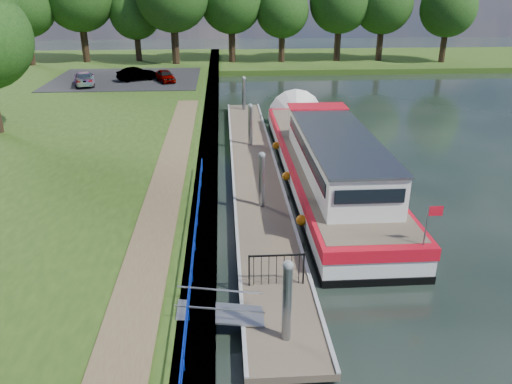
{
  "coord_description": "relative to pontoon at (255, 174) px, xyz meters",
  "views": [
    {
      "loc": [
        -1.6,
        -11.8,
        9.81
      ],
      "look_at": [
        -0.31,
        7.75,
        1.4
      ],
      "focal_mm": 35.0,
      "sensor_mm": 36.0,
      "label": 1
    }
  ],
  "objects": [
    {
      "name": "gate_panel",
      "position": [
        -0.0,
        -10.8,
        0.97
      ],
      "size": [
        1.85,
        0.05,
        1.15
      ],
      "color": "black",
      "rests_on": "ground"
    },
    {
      "name": "mooring_piles",
      "position": [
        0.0,
        0.0,
        1.1
      ],
      "size": [
        0.3,
        27.3,
        3.55
      ],
      "color": "gray",
      "rests_on": "ground"
    },
    {
      "name": "gangway",
      "position": [
        -1.85,
        -12.5,
        0.44
      ],
      "size": [
        2.58,
        1.0,
        0.92
      ],
      "color": "#A5A8AD",
      "rests_on": "ground"
    },
    {
      "name": "blue_fence",
      "position": [
        -2.75,
        -10.0,
        1.13
      ],
      "size": [
        0.04,
        18.04,
        0.72
      ],
      "color": "#0C2DBF",
      "rests_on": "riverbank"
    },
    {
      "name": "car_b",
      "position": [
        -9.73,
        23.86,
        1.26
      ],
      "size": [
        3.92,
        2.69,
        1.22
      ],
      "primitive_type": "imported",
      "rotation": [
        0.0,
        0.0,
        1.99
      ],
      "color": "#999999",
      "rests_on": "carpark"
    },
    {
      "name": "footpath",
      "position": [
        -4.4,
        -5.0,
        0.62
      ],
      "size": [
        1.6,
        40.0,
        0.05
      ],
      "primitive_type": "cube",
      "color": "brown",
      "rests_on": "riverbank"
    },
    {
      "name": "carpark",
      "position": [
        -11.0,
        25.0,
        0.62
      ],
      "size": [
        14.0,
        12.0,
        0.06
      ],
      "primitive_type": "cube",
      "color": "black",
      "rests_on": "riverbank"
    },
    {
      "name": "car_c",
      "position": [
        -14.18,
        21.88,
        1.27
      ],
      "size": [
        2.71,
        4.53,
        1.23
      ],
      "primitive_type": "imported",
      "rotation": [
        0.0,
        0.0,
        3.39
      ],
      "color": "#999999",
      "rests_on": "carpark"
    },
    {
      "name": "far_bank",
      "position": [
        12.0,
        39.0,
        0.12
      ],
      "size": [
        60.0,
        18.0,
        0.6
      ],
      "primitive_type": "cube",
      "color": "#284513",
      "rests_on": "ground"
    },
    {
      "name": "bank_edge",
      "position": [
        -2.55,
        2.0,
        0.2
      ],
      "size": [
        1.1,
        90.0,
        0.78
      ],
      "primitive_type": "cube",
      "color": "#473D2D",
      "rests_on": "ground"
    },
    {
      "name": "car_a",
      "position": [
        -7.0,
        23.02,
        1.21
      ],
      "size": [
        2.41,
        3.51,
        1.11
      ],
      "primitive_type": "imported",
      "rotation": [
        0.0,
        0.0,
        0.37
      ],
      "color": "#999999",
      "rests_on": "carpark"
    },
    {
      "name": "barge",
      "position": [
        3.6,
        -0.15,
        0.9
      ],
      "size": [
        4.36,
        21.15,
        4.78
      ],
      "color": "black",
      "rests_on": "ground"
    },
    {
      "name": "pontoon",
      "position": [
        0.0,
        0.0,
        0.0
      ],
      "size": [
        2.5,
        30.0,
        0.56
      ],
      "color": "brown",
      "rests_on": "ground"
    },
    {
      "name": "ground",
      "position": [
        0.0,
        -13.0,
        -0.18
      ],
      "size": [
        160.0,
        160.0,
        0.0
      ],
      "primitive_type": "plane",
      "color": "black",
      "rests_on": "ground"
    }
  ]
}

